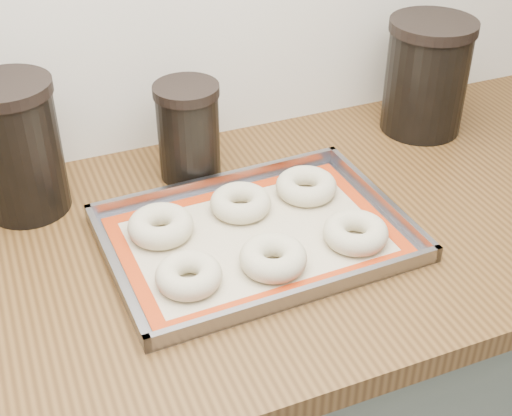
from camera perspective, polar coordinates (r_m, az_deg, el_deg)
name	(u,v)px	position (r m, az deg, el deg)	size (l,w,h in m)	color
cabinet	(300,406)	(1.49, 3.57, -15.55)	(3.00, 0.65, 0.86)	#5A6257
countertop	(310,226)	(1.18, 4.34, -1.47)	(3.06, 0.68, 0.04)	brown
baking_tray	(256,236)	(1.11, 0.00, -2.25)	(0.47, 0.34, 0.03)	gray
baking_mat	(256,237)	(1.11, 0.00, -2.33)	(0.43, 0.30, 0.00)	#C6B793
bagel_front_left	(189,275)	(1.02, -5.40, -5.38)	(0.10, 0.10, 0.03)	beige
bagel_front_mid	(273,258)	(1.04, 1.38, -4.00)	(0.10, 0.10, 0.04)	beige
bagel_front_right	(356,233)	(1.10, 7.97, -1.96)	(0.10, 0.10, 0.03)	beige
bagel_back_left	(161,226)	(1.12, -7.64, -1.43)	(0.10, 0.10, 0.04)	beige
bagel_back_mid	(241,203)	(1.16, -1.24, 0.43)	(0.10, 0.10, 0.03)	beige
bagel_back_right	(306,186)	(1.20, 4.04, 1.76)	(0.10, 0.10, 0.03)	beige
canister_left	(18,148)	(1.19, -18.51, 4.60)	(0.14, 0.14, 0.23)	black
canister_mid	(188,131)	(1.24, -5.43, 6.14)	(0.11, 0.11, 0.17)	black
canister_right	(426,76)	(1.41, 13.48, 10.23)	(0.16, 0.16, 0.22)	black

